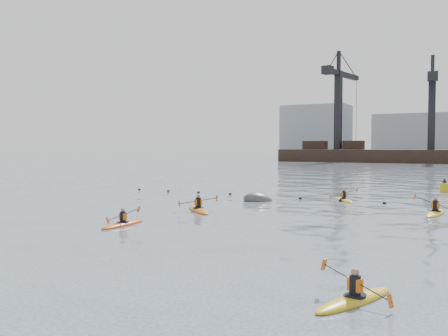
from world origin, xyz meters
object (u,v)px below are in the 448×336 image
Objects in this scene: kayaker_2 at (198,209)px; nav_buoy at (444,187)px; kayaker_0 at (123,224)px; mooring_buoy at (259,201)px; kayaker_3 at (435,212)px; kayaker_5 at (344,200)px; kayaker_1 at (355,298)px.

kayaker_2 is 2.38× the size of nav_buoy.
kayaker_0 is at bearing -116.24° from nav_buoy.
kayaker_2 reaches higher than mooring_buoy.
kayaker_0 is 17.48m from kayaker_3.
nav_buoy is at bearing 25.53° from kayaker_5.
nav_buoy is at bearing 111.63° from kayaker_1.
mooring_buoy is at bearing 142.26° from kayaker_1.
kayaker_0 is at bearing 175.88° from kayaker_1.
kayaker_0 is 6.17m from kayaker_2.
kayaker_3 is (0.61, 17.61, 0.02)m from kayaker_1.
nav_buoy is (12.32, 20.11, 0.29)m from kayaker_2.
kayaker_3 is 1.59× the size of mooring_buoy.
mooring_buoy is (-11.65, 1.39, -0.11)m from kayaker_3.
kayaker_2 is at bearing -150.17° from kayaker_3.
kayaker_2 is 23.58m from nav_buoy.
kayaker_2 is (0.62, 6.14, 0.02)m from kayaker_0.
kayaker_0 is at bearing -149.59° from kayaker_5.
nav_buoy reaches higher than kayaker_2.
mooring_buoy is 1.73× the size of nav_buoy.
kayaker_5 is at bearing 126.63° from kayaker_1.
kayaker_1 is 17.62m from kayaker_3.
kayaker_1 is 32.49m from nav_buoy.
kayaker_3 reaches higher than kayaker_2.
kayaker_2 is 1.08× the size of kayaker_5.
kayaker_2 is 13.71m from kayaker_3.
kayaker_5 is 2.21× the size of nav_buoy.
kayaker_3 reaches higher than kayaker_1.
kayaker_1 is 22.56m from kayaker_5.
kayaker_2 is 11.42m from kayaker_5.
kayaker_1 reaches higher than mooring_buoy.
mooring_buoy is at bearing -179.41° from kayaker_3.
kayaker_2 reaches higher than kayaker_5.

